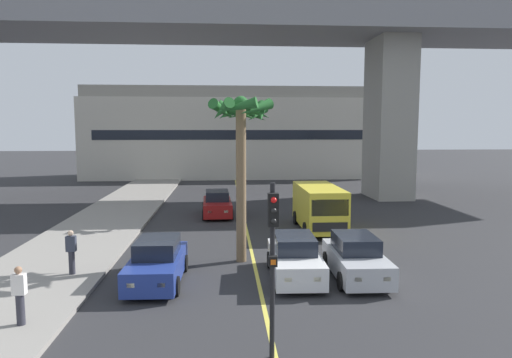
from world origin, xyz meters
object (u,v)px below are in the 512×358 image
palm_tree_mid_median (242,125)px  pedestrian_mid_block (20,294)px  delivery_van (319,206)px  traffic_light_median_near (273,247)px  palm_tree_near_median (241,133)px  car_queue_front (157,263)px  car_queue_third (295,258)px  car_queue_second (356,258)px  car_queue_fourth (217,204)px  pedestrian_near_crosswalk (71,251)px

palm_tree_mid_median → pedestrian_mid_block: (-6.61, -14.95, -4.64)m
delivery_van → palm_tree_mid_median: size_ratio=0.76×
traffic_light_median_near → pedestrian_mid_block: size_ratio=2.59×
traffic_light_median_near → palm_tree_mid_median: 17.26m
palm_tree_near_median → pedestrian_mid_block: size_ratio=4.14×
delivery_van → pedestrian_mid_block: delivery_van is taller
car_queue_front → car_queue_third: 4.92m
car_queue_second → palm_tree_mid_median: bearing=108.0°
palm_tree_near_median → pedestrian_mid_block: (-6.20, -6.03, -4.26)m
traffic_light_median_near → delivery_van: bearing=73.8°
delivery_van → pedestrian_mid_block: bearing=-132.5°
car_queue_fourth → pedestrian_mid_block: pedestrian_mid_block is taller
traffic_light_median_near → pedestrian_near_crosswalk: (-6.65, 6.39, -1.72)m
car_queue_front → pedestrian_mid_block: (-3.13, -3.61, 0.28)m
car_queue_fourth → car_queue_second: bearing=-67.0°
traffic_light_median_near → palm_tree_near_median: palm_tree_near_median is taller
car_queue_front → palm_tree_mid_median: size_ratio=0.60×
car_queue_third → palm_tree_near_median: 5.38m
car_queue_fourth → traffic_light_median_near: 18.14m
car_queue_third → pedestrian_mid_block: size_ratio=2.56×
pedestrian_near_crosswalk → car_queue_second: bearing=-3.8°
delivery_van → palm_tree_mid_median: palm_tree_mid_median is taller
palm_tree_near_median → pedestrian_mid_block: bearing=-135.8°
car_queue_fourth → delivery_van: 7.06m
palm_tree_near_median → car_queue_second: bearing=-30.2°
palm_tree_mid_median → pedestrian_mid_block: size_ratio=4.25×
car_queue_fourth → palm_tree_mid_median: (1.54, -0.96, 4.92)m
traffic_light_median_near → palm_tree_mid_median: bearing=90.0°
car_queue_front → car_queue_fourth: (1.94, 12.31, 0.00)m
car_queue_second → pedestrian_mid_block: pedestrian_mid_block is taller
delivery_van → car_queue_third: bearing=-107.9°
pedestrian_mid_block → delivery_van: bearing=47.5°
traffic_light_median_near → pedestrian_mid_block: 7.13m
car_queue_fourth → car_queue_third: bearing=-76.2°
car_queue_front → pedestrian_mid_block: pedestrian_mid_block is taller
car_queue_second → car_queue_fourth: same height
car_queue_third → delivery_van: bearing=72.1°
pedestrian_mid_block → palm_tree_mid_median: bearing=66.1°
traffic_light_median_near → palm_tree_mid_median: (0.00, 17.01, 2.92)m
car_queue_third → pedestrian_near_crosswalk: (-8.09, 0.54, 0.28)m
car_queue_second → pedestrian_near_crosswalk: 10.34m
car_queue_front → pedestrian_near_crosswalk: 3.27m
pedestrian_near_crosswalk → car_queue_front: bearing=-12.9°
palm_tree_near_median → car_queue_third: bearing=-50.4°
car_queue_fourth → pedestrian_mid_block: (-5.07, -15.92, 0.28)m
car_queue_front → palm_tree_near_median: bearing=38.3°
palm_tree_near_median → car_queue_front: bearing=-141.7°
car_queue_front → palm_tree_mid_median: palm_tree_mid_median is taller
car_queue_front → pedestrian_near_crosswalk: size_ratio=2.56×
car_queue_second → car_queue_fourth: (-5.21, 12.26, 0.00)m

